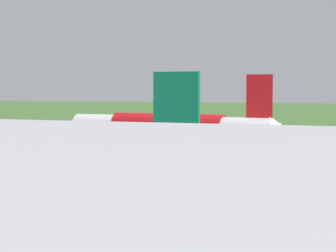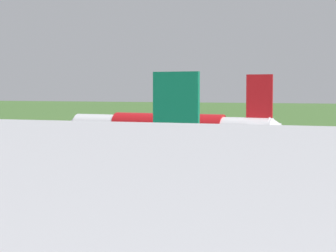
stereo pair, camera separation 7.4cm
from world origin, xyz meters
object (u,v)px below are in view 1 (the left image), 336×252
object	(u,v)px
airliner_main	(170,127)
service_truck_baggage	(71,152)
traffic_cone_orange	(207,130)
airliner_parked_mid	(30,163)
no_stopping_sign	(218,128)

from	to	relation	value
airliner_main	service_truck_baggage	size ratio (longest dim) A/B	8.79
service_truck_baggage	traffic_cone_orange	distance (m)	79.00
airliner_parked_mid	traffic_cone_orange	world-z (taller)	airliner_parked_mid
airliner_parked_mid	traffic_cone_orange	xyz separation A→B (m)	(12.66, -113.56, -3.73)
traffic_cone_orange	airliner_parked_mid	bearing A→B (deg)	96.36
airliner_parked_mid	no_stopping_sign	world-z (taller)	airliner_parked_mid
airliner_main	traffic_cone_orange	size ratio (longest dim) A/B	98.46
airliner_main	airliner_parked_mid	distance (m)	65.88
no_stopping_sign	traffic_cone_orange	size ratio (longest dim) A/B	4.06
service_truck_baggage	traffic_cone_orange	bearing A→B (deg)	-91.11
no_stopping_sign	traffic_cone_orange	bearing A→B (deg)	-36.72
airliner_parked_mid	no_stopping_sign	xyz separation A→B (m)	(8.23, -110.26, -2.66)
traffic_cone_orange	no_stopping_sign	bearing A→B (deg)	143.28
service_truck_baggage	no_stopping_sign	distance (m)	75.91
airliner_parked_mid	traffic_cone_orange	size ratio (longest dim) A/B	91.32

